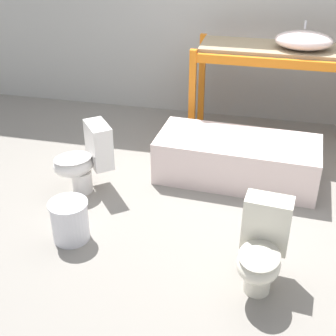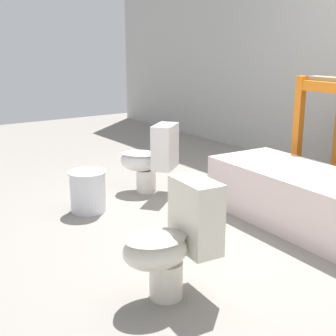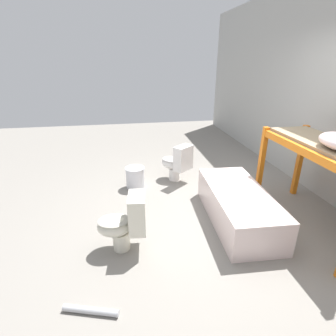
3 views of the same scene
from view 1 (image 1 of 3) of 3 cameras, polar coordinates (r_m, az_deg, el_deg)
ground_plane at (r=4.55m, az=7.27°, el=-2.77°), size 12.00×12.00×0.00m
shelving_rack at (r=5.21m, az=13.12°, el=12.17°), size 1.76×0.70×1.11m
sink_basin at (r=5.10m, az=16.22°, el=14.70°), size 0.58×0.44×0.26m
bathtub_main at (r=4.64m, az=8.42°, el=1.43°), size 1.60×0.77×0.44m
toilet_near at (r=4.43m, az=-10.05°, el=1.17°), size 0.62×0.58×0.67m
toilet_far at (r=3.36m, az=11.39°, el=-9.53°), size 0.37×0.56×0.67m
bucket_white at (r=3.90m, az=-11.88°, el=-6.23°), size 0.32×0.32×0.35m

